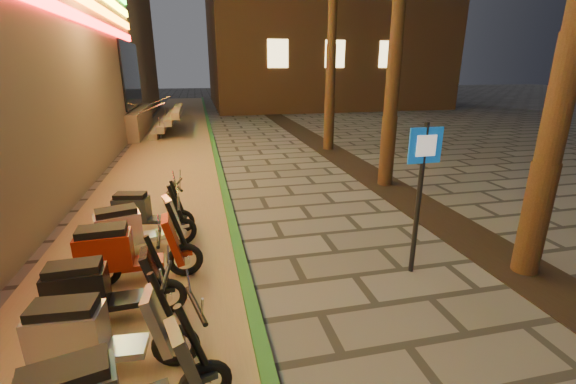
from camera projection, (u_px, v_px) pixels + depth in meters
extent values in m
cube|color=#8C7251|center=(165.00, 170.00, 12.40)|extent=(3.40, 60.00, 0.01)
cube|color=#266425|center=(219.00, 166.00, 12.75)|extent=(0.18, 60.00, 0.10)
cube|color=black|center=(423.00, 208.00, 9.09)|extent=(1.20, 40.00, 0.02)
cube|color=black|center=(131.00, 75.00, 18.54)|extent=(0.08, 5.00, 3.00)
cube|color=gray|center=(93.00, 122.00, 18.79)|extent=(5.00, 6.00, 1.20)
cube|color=gray|center=(158.00, 129.00, 19.57)|extent=(0.35, 5.00, 0.30)
cube|color=gray|center=(164.00, 123.00, 19.55)|extent=(0.35, 5.00, 0.30)
cube|color=gray|center=(171.00, 117.00, 19.53)|extent=(0.35, 5.00, 0.30)
cube|color=gray|center=(177.00, 111.00, 19.52)|extent=(0.35, 5.00, 0.30)
cylinder|color=silver|center=(142.00, 112.00, 17.29)|extent=(2.09, 0.06, 0.81)
cylinder|color=silver|center=(151.00, 104.00, 21.00)|extent=(2.09, 0.06, 0.81)
cube|color=#F5D786|center=(278.00, 54.00, 25.50)|extent=(1.40, 0.06, 1.80)
cube|color=#F5D786|center=(335.00, 54.00, 26.36)|extent=(1.40, 0.06, 1.80)
cube|color=#F5D786|center=(388.00, 54.00, 27.21)|extent=(1.40, 0.06, 1.80)
cylinder|color=#472D19|center=(560.00, 102.00, 5.47)|extent=(0.40, 0.40, 5.45)
cylinder|color=#472D19|center=(393.00, 80.00, 10.06)|extent=(0.40, 0.40, 5.70)
cylinder|color=#472D19|center=(331.00, 73.00, 14.65)|extent=(0.40, 0.40, 5.95)
cylinder|color=black|center=(418.00, 201.00, 5.96)|extent=(0.08, 0.08, 2.43)
cube|color=#0C459E|center=(425.00, 145.00, 5.66)|extent=(0.54, 0.04, 0.54)
cube|color=white|center=(426.00, 146.00, 5.64)|extent=(0.31, 0.02, 0.31)
cube|color=black|center=(64.00, 375.00, 3.04)|extent=(0.72, 0.49, 0.13)
cube|color=#282A2D|center=(187.00, 360.00, 3.53)|extent=(0.38, 0.48, 0.74)
cylinder|color=black|center=(193.00, 339.00, 3.50)|extent=(0.30, 0.14, 0.78)
cylinder|color=black|center=(196.00, 305.00, 3.42)|extent=(0.20, 0.60, 0.05)
cube|color=#282A2D|center=(204.00, 375.00, 3.67)|extent=(0.26, 0.20, 0.06)
torus|color=black|center=(65.00, 357.00, 4.08)|extent=(0.54, 0.14, 0.53)
cylinder|color=silver|center=(65.00, 357.00, 4.08)|extent=(0.15, 0.11, 0.14)
torus|color=black|center=(176.00, 346.00, 4.25)|extent=(0.54, 0.14, 0.53)
cylinder|color=silver|center=(176.00, 346.00, 4.25)|extent=(0.15, 0.11, 0.14)
cube|color=#9B9BA3|center=(120.00, 348.00, 4.15)|extent=(0.59, 0.39, 0.08)
cube|color=#9B9BA3|center=(68.00, 333.00, 4.00)|extent=(0.74, 0.44, 0.51)
cube|color=black|center=(63.00, 309.00, 3.91)|extent=(0.66, 0.37, 0.12)
cube|color=#9B9BA3|center=(159.00, 320.00, 4.12)|extent=(0.30, 0.43, 0.72)
cylinder|color=black|center=(164.00, 303.00, 4.07)|extent=(0.28, 0.09, 0.76)
cylinder|color=black|center=(166.00, 276.00, 3.97)|extent=(0.09, 0.60, 0.05)
cube|color=#9B9BA3|center=(175.00, 336.00, 4.21)|extent=(0.23, 0.16, 0.06)
torus|color=black|center=(74.00, 310.00, 4.87)|extent=(0.53, 0.13, 0.53)
cylinder|color=silver|center=(74.00, 310.00, 4.87)|extent=(0.15, 0.11, 0.14)
torus|color=black|center=(167.00, 296.00, 5.16)|extent=(0.53, 0.13, 0.53)
cylinder|color=silver|center=(167.00, 296.00, 5.16)|extent=(0.15, 0.11, 0.14)
cube|color=black|center=(121.00, 301.00, 5.00)|extent=(0.57, 0.37, 0.08)
cube|color=black|center=(77.00, 289.00, 4.80)|extent=(0.73, 0.42, 0.51)
cube|color=black|center=(73.00, 268.00, 4.71)|extent=(0.64, 0.35, 0.12)
cube|color=black|center=(153.00, 275.00, 5.02)|extent=(0.29, 0.42, 0.71)
cylinder|color=black|center=(157.00, 261.00, 4.98)|extent=(0.28, 0.08, 0.75)
cylinder|color=black|center=(159.00, 238.00, 4.89)|extent=(0.07, 0.59, 0.04)
cube|color=black|center=(166.00, 289.00, 5.13)|extent=(0.23, 0.15, 0.06)
torus|color=black|center=(102.00, 270.00, 5.78)|extent=(0.57, 0.14, 0.57)
cylinder|color=silver|center=(102.00, 270.00, 5.78)|extent=(0.16, 0.12, 0.15)
torus|color=black|center=(185.00, 260.00, 6.10)|extent=(0.57, 0.14, 0.57)
cylinder|color=silver|center=(185.00, 260.00, 6.10)|extent=(0.16, 0.12, 0.15)
cube|color=maroon|center=(144.00, 263.00, 5.92)|extent=(0.62, 0.40, 0.09)
cube|color=maroon|center=(105.00, 251.00, 5.71)|extent=(0.78, 0.45, 0.54)
cube|color=black|center=(102.00, 231.00, 5.61)|extent=(0.69, 0.38, 0.13)
cube|color=maroon|center=(173.00, 240.00, 5.95)|extent=(0.31, 0.45, 0.77)
cylinder|color=black|center=(177.00, 226.00, 5.90)|extent=(0.30, 0.09, 0.81)
cylinder|color=black|center=(179.00, 204.00, 5.80)|extent=(0.08, 0.63, 0.05)
cube|color=maroon|center=(185.00, 252.00, 6.06)|extent=(0.25, 0.17, 0.07)
torus|color=black|center=(116.00, 245.00, 6.63)|extent=(0.55, 0.25, 0.54)
cylinder|color=silver|center=(116.00, 245.00, 6.63)|extent=(0.17, 0.14, 0.14)
torus|color=black|center=(183.00, 232.00, 7.17)|extent=(0.55, 0.25, 0.54)
cylinder|color=silver|center=(183.00, 232.00, 7.17)|extent=(0.17, 0.14, 0.14)
cube|color=silver|center=(150.00, 236.00, 6.88)|extent=(0.65, 0.50, 0.08)
cube|color=silver|center=(118.00, 228.00, 6.57)|extent=(0.81, 0.58, 0.52)
cube|color=black|center=(116.00, 212.00, 6.48)|extent=(0.71, 0.50, 0.12)
cube|color=silver|center=(173.00, 216.00, 6.99)|extent=(0.38, 0.47, 0.73)
cylinder|color=black|center=(176.00, 204.00, 6.96)|extent=(0.29, 0.15, 0.77)
cylinder|color=black|center=(177.00, 186.00, 6.88)|extent=(0.21, 0.59, 0.05)
cube|color=silver|center=(182.00, 226.00, 7.13)|extent=(0.26, 0.20, 0.06)
torus|color=black|center=(130.00, 222.00, 7.70)|extent=(0.50, 0.19, 0.49)
cylinder|color=silver|center=(130.00, 222.00, 7.70)|extent=(0.15, 0.12, 0.13)
torus|color=black|center=(183.00, 221.00, 7.73)|extent=(0.50, 0.19, 0.49)
cylinder|color=silver|center=(183.00, 221.00, 7.73)|extent=(0.15, 0.12, 0.13)
cube|color=#27292C|center=(156.00, 220.00, 7.70)|extent=(0.57, 0.41, 0.07)
cube|color=#27292C|center=(132.00, 209.00, 7.62)|extent=(0.71, 0.48, 0.47)
cube|color=black|center=(130.00, 196.00, 7.53)|extent=(0.63, 0.41, 0.11)
cube|color=#27292C|center=(175.00, 206.00, 7.63)|extent=(0.32, 0.42, 0.66)
cylinder|color=black|center=(177.00, 197.00, 7.57)|extent=(0.26, 0.11, 0.69)
cylinder|color=black|center=(178.00, 183.00, 7.48)|extent=(0.14, 0.54, 0.04)
cube|color=#27292C|center=(182.00, 216.00, 7.70)|extent=(0.23, 0.17, 0.06)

